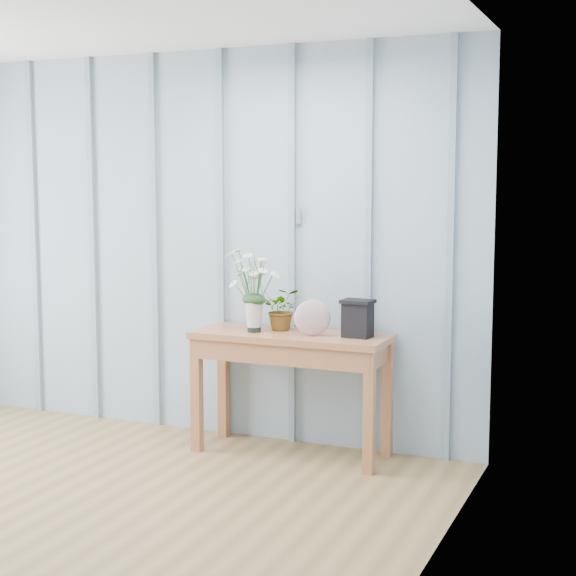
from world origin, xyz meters
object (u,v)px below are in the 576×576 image
at_px(felt_disc_vessel, 312,318).
at_px(carved_box, 358,318).
at_px(sideboard, 291,352).
at_px(daisy_vase, 254,279).

bearing_deg(felt_disc_vessel, carved_box, -7.40).
xyz_separation_m(sideboard, felt_disc_vessel, (0.16, -0.05, 0.22)).
height_order(daisy_vase, felt_disc_vessel, daisy_vase).
height_order(sideboard, carved_box, carved_box).
distance_m(daisy_vase, felt_disc_vessel, 0.44).
height_order(felt_disc_vessel, carved_box, carved_box).
bearing_deg(daisy_vase, felt_disc_vessel, -0.06).
xyz_separation_m(daisy_vase, felt_disc_vessel, (0.38, -0.00, -0.21)).
bearing_deg(carved_box, felt_disc_vessel, -165.58).
distance_m(felt_disc_vessel, carved_box, 0.27).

